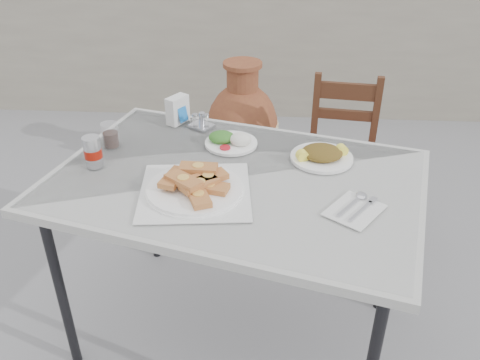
# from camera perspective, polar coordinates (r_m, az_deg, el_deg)

# --- Properties ---
(ground) EXTENTS (80.00, 80.00, 0.00)m
(ground) POSITION_cam_1_polar(r_m,az_deg,el_deg) (2.51, -3.47, -15.37)
(ground) COLOR slate
(ground) RESTS_ON ground
(cafe_table) EXTENTS (1.58, 1.27, 0.84)m
(cafe_table) POSITION_cam_1_polar(r_m,az_deg,el_deg) (1.95, -0.51, -1.05)
(cafe_table) COLOR black
(cafe_table) RESTS_ON ground
(pide_plate) EXTENTS (0.43, 0.43, 0.08)m
(pide_plate) POSITION_cam_1_polar(r_m,az_deg,el_deg) (1.81, -5.11, -0.36)
(pide_plate) COLOR silver
(pide_plate) RESTS_ON cafe_table
(salad_rice_plate) EXTENTS (0.22, 0.22, 0.06)m
(salad_rice_plate) POSITION_cam_1_polar(r_m,az_deg,el_deg) (2.14, -1.07, 4.49)
(salad_rice_plate) COLOR white
(salad_rice_plate) RESTS_ON cafe_table
(salad_chopped_plate) EXTENTS (0.25, 0.25, 0.05)m
(salad_chopped_plate) POSITION_cam_1_polar(r_m,az_deg,el_deg) (2.05, 9.17, 2.84)
(salad_chopped_plate) COLOR white
(salad_chopped_plate) RESTS_ON cafe_table
(soda_can) EXTENTS (0.07, 0.07, 0.12)m
(soda_can) POSITION_cam_1_polar(r_m,az_deg,el_deg) (2.03, -16.19, 3.06)
(soda_can) COLOR silver
(soda_can) RESTS_ON cafe_table
(cola_glass) EXTENTS (0.07, 0.07, 0.10)m
(cola_glass) POSITION_cam_1_polar(r_m,az_deg,el_deg) (2.18, -14.32, 4.79)
(cola_glass) COLOR white
(cola_glass) RESTS_ON cafe_table
(napkin_holder) EXTENTS (0.10, 0.12, 0.13)m
(napkin_holder) POSITION_cam_1_polar(r_m,az_deg,el_deg) (2.33, -7.02, 7.82)
(napkin_holder) COLOR silver
(napkin_holder) RESTS_ON cafe_table
(condiment_caddy) EXTENTS (0.13, 0.12, 0.07)m
(condiment_caddy) POSITION_cam_1_polar(r_m,az_deg,el_deg) (2.29, -4.36, 6.47)
(condiment_caddy) COLOR silver
(condiment_caddy) RESTS_ON cafe_table
(cutlery_napkin) EXTENTS (0.24, 0.25, 0.01)m
(cutlery_napkin) POSITION_cam_1_polar(r_m,az_deg,el_deg) (1.78, 12.90, -3.01)
(cutlery_napkin) COLOR silver
(cutlery_napkin) RESTS_ON cafe_table
(chair) EXTENTS (0.44, 0.44, 0.88)m
(chair) POSITION_cam_1_polar(r_m,az_deg,el_deg) (2.92, 11.28, 2.71)
(chair) COLOR #3B2210
(chair) RESTS_ON ground
(terracotta_urn) EXTENTS (0.47, 0.47, 0.83)m
(terracotta_urn) POSITION_cam_1_polar(r_m,az_deg,el_deg) (3.36, 0.27, 5.91)
(terracotta_urn) COLOR brown
(terracotta_urn) RESTS_ON ground
(back_wall) EXTENTS (6.00, 0.25, 1.20)m
(back_wall) POSITION_cam_1_polar(r_m,az_deg,el_deg) (4.39, 0.13, 15.08)
(back_wall) COLOR gray
(back_wall) RESTS_ON ground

